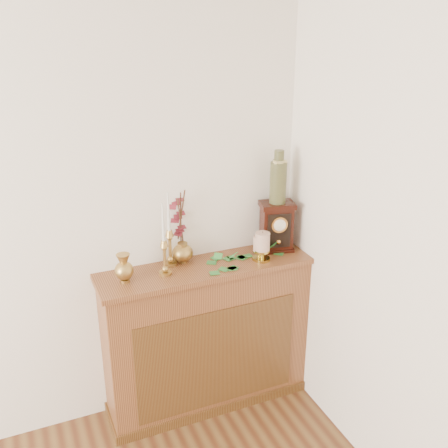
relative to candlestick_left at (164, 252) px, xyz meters
name	(u,v)px	position (x,y,z in m)	size (l,w,h in m)	color
console_shelf	(208,340)	(0.25, 0.02, -0.63)	(1.24, 0.34, 0.93)	brown
candlestick_left	(164,252)	(0.00, 0.00, 0.00)	(0.07, 0.07, 0.41)	tan
candlestick_center	(170,242)	(0.06, 0.10, 0.01)	(0.07, 0.07, 0.43)	tan
bud_vase	(124,269)	(-0.22, 0.00, -0.05)	(0.10, 0.10, 0.16)	tan
ginger_jar	(179,228)	(0.13, 0.14, 0.06)	(0.18, 0.19, 0.44)	tan
pillar_candle_left	(262,245)	(0.56, -0.05, -0.04)	(0.09, 0.09, 0.18)	gold
pillar_candle_right	(259,247)	(0.55, -0.03, -0.05)	(0.08, 0.08, 0.15)	gold
ivy_garland	(248,258)	(0.48, -0.02, -0.12)	(0.46, 0.21, 0.09)	#2C752D
mantel_clock	(276,227)	(0.70, 0.05, 0.01)	(0.22, 0.18, 0.30)	black
ceramic_vase	(278,180)	(0.70, 0.06, 0.30)	(0.10, 0.10, 0.31)	#183125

